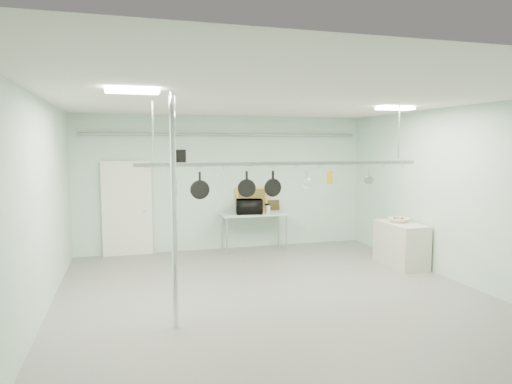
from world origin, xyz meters
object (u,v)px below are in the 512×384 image
object	(u,v)px
skillet_mid	(247,184)
skillet_right	(273,183)
prep_table	(254,216)
pot_rack	(285,162)
chrome_pole	(174,212)
microwave	(249,207)
coffee_canister	(268,209)
skillet_left	(200,185)
side_cabinet	(401,244)
fruit_bowl	(399,220)

from	to	relation	value
skillet_mid	skillet_right	world-z (taller)	same
prep_table	skillet_mid	bearing A→B (deg)	-107.68
prep_table	pot_rack	size ratio (longest dim) A/B	0.33
chrome_pole	microwave	bearing A→B (deg)	62.22
coffee_canister	skillet_mid	distance (m)	3.59
microwave	coffee_canister	world-z (taller)	microwave
chrome_pole	skillet_left	distance (m)	1.06
side_cabinet	microwave	world-z (taller)	microwave
prep_table	skillet_right	xyz separation A→B (m)	(-0.61, -3.30, 1.05)
skillet_right	prep_table	bearing A→B (deg)	74.49
pot_rack	skillet_mid	distance (m)	0.74
pot_rack	skillet_mid	bearing A→B (deg)	180.00
skillet_left	skillet_mid	xyz separation A→B (m)	(0.75, 0.00, 0.00)
microwave	side_cabinet	bearing A→B (deg)	153.81
side_cabinet	skillet_left	size ratio (longest dim) A/B	2.94
skillet_mid	fruit_bowl	bearing A→B (deg)	29.99
pot_rack	side_cabinet	bearing A→B (deg)	20.45
coffee_canister	fruit_bowl	xyz separation A→B (m)	(2.23, -2.02, -0.05)
pot_rack	fruit_bowl	world-z (taller)	pot_rack
prep_table	skillet_left	bearing A→B (deg)	-118.68
coffee_canister	skillet_right	xyz separation A→B (m)	(-0.92, -3.20, 0.89)
prep_table	microwave	world-z (taller)	microwave
pot_rack	skillet_left	bearing A→B (deg)	180.00
chrome_pole	microwave	xyz separation A→B (m)	(2.15, 4.08, -0.53)
side_cabinet	skillet_right	size ratio (longest dim) A/B	3.00
chrome_pole	side_cabinet	bearing A→B (deg)	22.41
side_cabinet	skillet_mid	bearing A→B (deg)	-163.02
side_cabinet	skillet_left	bearing A→B (deg)	-165.82
microwave	skillet_left	world-z (taller)	skillet_left
chrome_pole	fruit_bowl	bearing A→B (deg)	23.26
prep_table	fruit_bowl	size ratio (longest dim) A/B	4.07
fruit_bowl	skillet_right	world-z (taller)	skillet_right
pot_rack	microwave	world-z (taller)	pot_rack
skillet_left	skillet_right	size ratio (longest dim) A/B	1.02
skillet_left	skillet_mid	bearing A→B (deg)	1.32
skillet_mid	skillet_right	bearing A→B (deg)	11.80
chrome_pole	pot_rack	world-z (taller)	chrome_pole
pot_rack	coffee_canister	xyz separation A→B (m)	(0.71, 3.20, -1.23)
fruit_bowl	skillet_mid	xyz separation A→B (m)	(-3.59, -1.18, 0.94)
side_cabinet	coffee_canister	world-z (taller)	coffee_canister
chrome_pole	coffee_canister	distance (m)	4.90
pot_rack	fruit_bowl	xyz separation A→B (m)	(2.94, 1.18, -1.28)
chrome_pole	skillet_mid	bearing A→B (deg)	35.80
prep_table	skillet_mid	xyz separation A→B (m)	(-1.05, -3.30, 1.05)
skillet_left	pot_rack	bearing A→B (deg)	1.32
side_cabinet	fruit_bowl	xyz separation A→B (m)	(-0.01, 0.08, 0.50)
coffee_canister	microwave	bearing A→B (deg)	-177.22
chrome_pole	pot_rack	size ratio (longest dim) A/B	0.67
skillet_right	skillet_mid	bearing A→B (deg)	174.99
microwave	fruit_bowl	world-z (taller)	microwave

